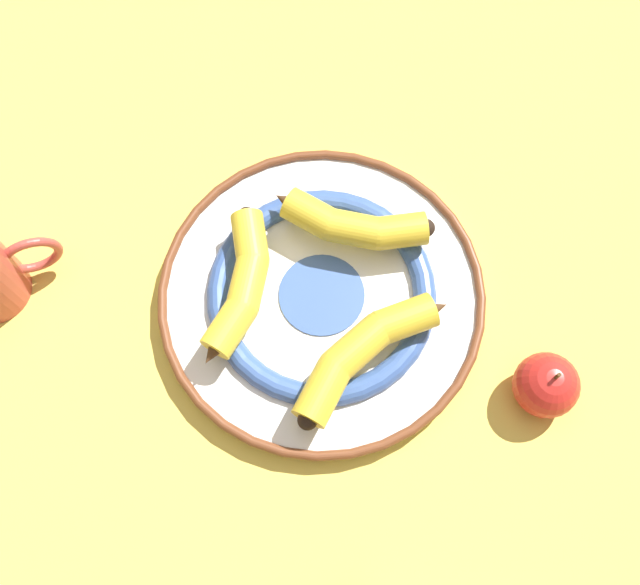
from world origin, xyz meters
TOP-DOWN VIEW (x-y plane):
  - ground_plane at (0.00, 0.00)m, footprint 2.80×2.80m
  - decorative_bowl at (0.04, -0.00)m, footprint 0.37×0.37m
  - banana_a at (-0.04, -0.04)m, footprint 0.08×0.18m
  - banana_b at (0.04, 0.08)m, footprint 0.18×0.07m
  - banana_c at (0.11, -0.05)m, footprint 0.11×0.19m
  - apple at (0.30, -0.00)m, footprint 0.07×0.07m

SIDE VIEW (x-z plane):
  - ground_plane at x=0.00m, z-range 0.00..0.00m
  - decorative_bowl at x=0.04m, z-range 0.00..0.04m
  - apple at x=0.30m, z-range -0.01..0.08m
  - banana_a at x=-0.04m, z-range 0.04..0.07m
  - banana_b at x=0.04m, z-range 0.04..0.08m
  - banana_c at x=0.11m, z-range 0.04..0.08m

